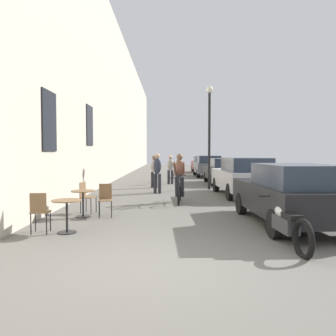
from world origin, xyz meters
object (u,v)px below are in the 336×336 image
object	(u,v)px
street_lamp	(209,124)
parked_car_second	(243,176)
cafe_table_mid	(83,198)
cyclist_on_bicycle	(179,179)
cafe_chair_mid_toward_wall	(105,198)
pedestrian_mid	(154,170)
parked_motorcycle	(286,224)
pedestrian_far	(170,168)
pedestrian_furthest	(179,166)
parked_car_third	(223,171)
parked_car_fifth	(202,164)
cafe_table_near	(67,209)
parked_car_fourth	(207,166)
cafe_chair_mid_toward_street	(86,195)
pedestrian_near	(157,171)
cafe_chair_near_toward_street	(39,210)
parked_car_nearest	(289,193)

from	to	relation	value
street_lamp	parked_car_second	size ratio (longest dim) A/B	1.11
cafe_table_mid	cyclist_on_bicycle	xyz separation A→B (m)	(2.70, 2.68, 0.29)
cafe_chair_mid_toward_wall	cyclist_on_bicycle	distance (m)	3.36
pedestrian_mid	parked_motorcycle	distance (m)	10.97
cyclist_on_bicycle	cafe_table_mid	bearing A→B (deg)	-135.28
pedestrian_far	parked_motorcycle	world-z (taller)	pedestrian_far
cafe_table_mid	street_lamp	world-z (taller)	street_lamp
pedestrian_furthest	parked_car_third	size ratio (longest dim) A/B	0.40
cafe_table_mid	parked_motorcycle	bearing A→B (deg)	-31.95
cafe_chair_mid_toward_wall	parked_car_second	distance (m)	6.53
parked_car_second	parked_car_fifth	size ratio (longest dim) A/B	1.08
street_lamp	parked_motorcycle	world-z (taller)	street_lamp
cafe_table_near	parked_car_fourth	size ratio (longest dim) A/B	0.17
cafe_chair_mid_toward_street	cafe_chair_mid_toward_wall	bearing A→B (deg)	-39.91
parked_car_second	pedestrian_near	bearing A→B (deg)	166.53
cafe_chair_near_toward_street	cafe_table_mid	xyz separation A→B (m)	(0.45, 1.89, 0.00)
cafe_chair_near_toward_street	pedestrian_mid	bearing A→B (deg)	77.90
parked_car_fourth	pedestrian_furthest	bearing A→B (deg)	-118.67
cafe_chair_mid_toward_wall	parked_car_fifth	bearing A→B (deg)	77.15
pedestrian_far	cafe_table_mid	bearing A→B (deg)	-104.12
pedestrian_far	parked_car_fourth	world-z (taller)	pedestrian_far
cyclist_on_bicycle	parked_car_third	size ratio (longest dim) A/B	0.43
street_lamp	parked_motorcycle	bearing A→B (deg)	-88.59
cyclist_on_bicycle	parked_car_nearest	world-z (taller)	cyclist_on_bicycle
cafe_chair_mid_toward_wall	pedestrian_near	distance (m)	5.47
cafe_chair_near_toward_street	pedestrian_far	distance (m)	11.93
cafe_chair_mid_toward_street	parked_car_second	xyz separation A→B (m)	(5.42, 3.91, 0.29)
parked_car_fifth	cafe_chair_mid_toward_wall	bearing A→B (deg)	-102.85
cyclist_on_bicycle	street_lamp	xyz separation A→B (m)	(1.56, 4.31, 2.30)
cafe_chair_near_toward_street	cafe_chair_mid_toward_street	world-z (taller)	same
pedestrian_near	parked_car_fifth	distance (m)	15.98
cafe_table_mid	pedestrian_mid	size ratio (longest dim) A/B	0.45
cafe_table_near	parked_car_fourth	distance (m)	18.24
cafe_table_near	street_lamp	size ratio (longest dim) A/B	0.15
cyclist_on_bicycle	parked_car_third	distance (m)	7.64
parked_car_nearest	parked_car_fifth	xyz separation A→B (m)	(0.14, 21.99, -0.01)
parked_car_fifth	parked_car_second	bearing A→B (deg)	-90.04
cyclist_on_bicycle	parked_car_third	bearing A→B (deg)	69.43
parked_car_fourth	parked_car_fifth	size ratio (longest dim) A/B	1.06
parked_motorcycle	pedestrian_furthest	bearing A→B (deg)	96.07
cafe_table_near	parked_motorcycle	world-z (taller)	parked_motorcycle
parked_car_fourth	parked_car_fifth	distance (m)	5.28
pedestrian_mid	parked_car_second	bearing A→B (deg)	-40.73
cafe_chair_mid_toward_wall	cyclist_on_bicycle	size ratio (longest dim) A/B	0.51
parked_car_second	cafe_table_mid	bearing A→B (deg)	-139.66
pedestrian_near	parked_car_fifth	world-z (taller)	pedestrian_near
cafe_chair_near_toward_street	parked_car_third	bearing A→B (deg)	63.51
parked_car_fifth	parked_motorcycle	distance (m)	23.79
parked_motorcycle	street_lamp	bearing A→B (deg)	91.41
parked_car_nearest	cafe_chair_near_toward_street	bearing A→B (deg)	-171.33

